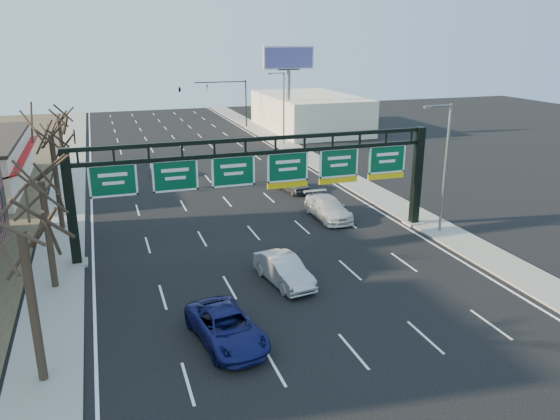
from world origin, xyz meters
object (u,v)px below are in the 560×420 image
object	(u,v)px
car_silver_sedan	(284,270)
car_white_wagon	(328,208)
sign_gantry	(263,176)
car_blue_suv	(226,327)

from	to	relation	value
car_silver_sedan	car_white_wagon	distance (m)	11.97
sign_gantry	car_silver_sedan	distance (m)	7.52
sign_gantry	car_silver_sedan	bearing A→B (deg)	-97.04
sign_gantry	car_white_wagon	distance (m)	7.97
sign_gantry	car_blue_suv	xyz separation A→B (m)	(-5.28, -11.45, -3.88)
car_blue_suv	car_white_wagon	distance (m)	18.69
car_blue_suv	car_silver_sedan	world-z (taller)	car_silver_sedan
car_white_wagon	sign_gantry	bearing A→B (deg)	-152.21
car_blue_suv	car_silver_sedan	xyz separation A→B (m)	(4.48, 5.03, 0.04)
sign_gantry	car_blue_suv	world-z (taller)	sign_gantry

